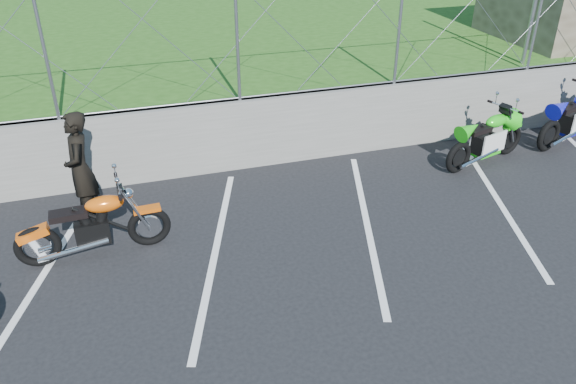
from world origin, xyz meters
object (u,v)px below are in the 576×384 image
object	(u,v)px
naked_orange	(96,227)
sportbike_green	(487,140)
sportbike_blue	(574,119)
person_standing	(80,169)

from	to	relation	value
naked_orange	sportbike_green	distance (m)	7.06
naked_orange	sportbike_green	bearing A→B (deg)	4.99
sportbike_green	sportbike_blue	distance (m)	2.26
naked_orange	sportbike_blue	world-z (taller)	sportbike_blue
naked_orange	person_standing	world-z (taller)	person_standing
person_standing	sportbike_blue	bearing A→B (deg)	91.21
sportbike_blue	naked_orange	bearing A→B (deg)	170.04
naked_orange	sportbike_blue	distance (m)	9.32
sportbike_green	sportbike_blue	bearing A→B (deg)	-7.88
sportbike_blue	person_standing	world-z (taller)	person_standing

